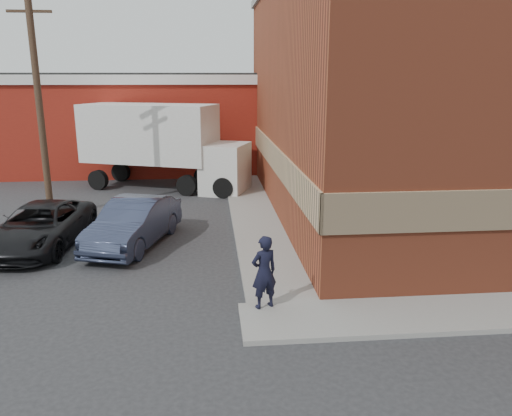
{
  "coord_description": "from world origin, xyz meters",
  "views": [
    {
      "loc": [
        -1.11,
        -11.0,
        5.4
      ],
      "look_at": [
        0.3,
        3.95,
        1.44
      ],
      "focal_mm": 35.0,
      "sensor_mm": 36.0,
      "label": 1
    }
  ],
  "objects_px": {
    "warehouse": "(127,121)",
    "utility_pole": "(38,95)",
    "suv_a": "(40,226)",
    "man": "(264,272)",
    "brick_building": "(444,95)",
    "sedan": "(134,223)",
    "box_truck": "(165,141)"
  },
  "relations": [
    {
      "from": "man",
      "to": "box_truck",
      "type": "height_order",
      "value": "box_truck"
    },
    {
      "from": "utility_pole",
      "to": "sedan",
      "type": "bearing_deg",
      "value": -46.25
    },
    {
      "from": "warehouse",
      "to": "suv_a",
      "type": "bearing_deg",
      "value": -92.41
    },
    {
      "from": "man",
      "to": "suv_a",
      "type": "height_order",
      "value": "man"
    },
    {
      "from": "brick_building",
      "to": "sedan",
      "type": "xyz_separation_m",
      "value": [
        -12.11,
        -4.05,
        -3.92
      ]
    },
    {
      "from": "utility_pole",
      "to": "sedan",
      "type": "distance_m",
      "value": 6.88
    },
    {
      "from": "warehouse",
      "to": "utility_pole",
      "type": "xyz_separation_m",
      "value": [
        -1.5,
        -11.0,
        1.93
      ]
    },
    {
      "from": "box_truck",
      "to": "man",
      "type": "bearing_deg",
      "value": -55.36
    },
    {
      "from": "man",
      "to": "box_truck",
      "type": "xyz_separation_m",
      "value": [
        -3.35,
        13.79,
        1.37
      ]
    },
    {
      "from": "brick_building",
      "to": "man",
      "type": "bearing_deg",
      "value": -132.25
    },
    {
      "from": "box_truck",
      "to": "utility_pole",
      "type": "bearing_deg",
      "value": -112.11
    },
    {
      "from": "warehouse",
      "to": "sedan",
      "type": "xyz_separation_m",
      "value": [
        2.38,
        -15.05,
        -2.04
      ]
    },
    {
      "from": "brick_building",
      "to": "box_truck",
      "type": "height_order",
      "value": "brick_building"
    },
    {
      "from": "sedan",
      "to": "box_truck",
      "type": "relative_size",
      "value": 0.54
    },
    {
      "from": "suv_a",
      "to": "box_truck",
      "type": "xyz_separation_m",
      "value": [
        3.38,
        8.48,
        1.67
      ]
    },
    {
      "from": "utility_pole",
      "to": "box_truck",
      "type": "bearing_deg",
      "value": 46.89
    },
    {
      "from": "warehouse",
      "to": "box_truck",
      "type": "relative_size",
      "value": 1.88
    },
    {
      "from": "brick_building",
      "to": "man",
      "type": "xyz_separation_m",
      "value": [
        -8.4,
        -9.25,
        -3.68
      ]
    },
    {
      "from": "suv_a",
      "to": "utility_pole",
      "type": "bearing_deg",
      "value": 108.29
    },
    {
      "from": "suv_a",
      "to": "brick_building",
      "type": "bearing_deg",
      "value": 20.38
    },
    {
      "from": "utility_pole",
      "to": "suv_a",
      "type": "height_order",
      "value": "utility_pole"
    },
    {
      "from": "suv_a",
      "to": "man",
      "type": "bearing_deg",
      "value": -32.51
    },
    {
      "from": "warehouse",
      "to": "box_truck",
      "type": "xyz_separation_m",
      "value": [
        2.75,
        -6.46,
        -0.44
      ]
    },
    {
      "from": "warehouse",
      "to": "man",
      "type": "distance_m",
      "value": 21.22
    },
    {
      "from": "brick_building",
      "to": "warehouse",
      "type": "xyz_separation_m",
      "value": [
        -14.5,
        11.0,
        -1.87
      ]
    },
    {
      "from": "utility_pole",
      "to": "suv_a",
      "type": "xyz_separation_m",
      "value": [
        0.87,
        -3.94,
        -4.05
      ]
    },
    {
      "from": "utility_pole",
      "to": "warehouse",
      "type": "bearing_deg",
      "value": 82.23
    },
    {
      "from": "brick_building",
      "to": "sedan",
      "type": "bearing_deg",
      "value": -161.51
    },
    {
      "from": "warehouse",
      "to": "sedan",
      "type": "bearing_deg",
      "value": -81.01
    },
    {
      "from": "sedan",
      "to": "suv_a",
      "type": "relative_size",
      "value": 0.92
    },
    {
      "from": "man",
      "to": "suv_a",
      "type": "distance_m",
      "value": 8.57
    },
    {
      "from": "warehouse",
      "to": "utility_pole",
      "type": "height_order",
      "value": "utility_pole"
    }
  ]
}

